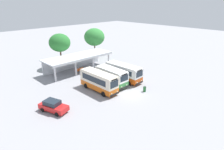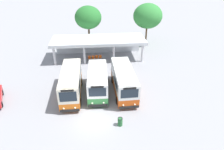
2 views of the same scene
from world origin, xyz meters
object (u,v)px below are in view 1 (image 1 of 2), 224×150
object	(u,v)px
city_bus_nearest_orange	(99,81)
waiting_chair_second_from_end	(78,70)
waiting_chair_fourth_seat	(83,69)
city_bus_middle_cream	(123,72)
litter_bin_apron	(145,89)
city_bus_second_in_row	(111,76)
waiting_chair_end_by_column	(76,71)
parked_car_flank	(53,106)
waiting_chair_middle_seat	(80,70)

from	to	relation	value
city_bus_nearest_orange	waiting_chair_second_from_end	bearing A→B (deg)	74.88
waiting_chair_fourth_seat	city_bus_nearest_orange	bearing A→B (deg)	-111.21
city_bus_middle_cream	waiting_chair_fourth_seat	world-z (taller)	city_bus_middle_cream
waiting_chair_second_from_end	litter_bin_apron	bearing A→B (deg)	-80.76
city_bus_second_in_row	waiting_chair_fourth_seat	distance (m)	9.85
waiting_chair_end_by_column	parked_car_flank	bearing A→B (deg)	-136.56
litter_bin_apron	city_bus_second_in_row	bearing A→B (deg)	108.61
city_bus_middle_cream	waiting_chair_second_from_end	bearing A→B (deg)	110.84
city_bus_nearest_orange	waiting_chair_fourth_seat	xyz separation A→B (m)	(3.84, 9.90, -1.28)
city_bus_second_in_row	litter_bin_apron	bearing A→B (deg)	-71.39
city_bus_nearest_orange	waiting_chair_middle_seat	distance (m)	10.50
city_bus_nearest_orange	parked_car_flank	xyz separation A→B (m)	(-8.96, -0.63, -0.98)
waiting_chair_fourth_seat	litter_bin_apron	size ratio (longest dim) A/B	0.96
waiting_chair_second_from_end	city_bus_nearest_orange	bearing A→B (deg)	-105.12
waiting_chair_end_by_column	waiting_chair_middle_seat	distance (m)	1.21
waiting_chair_middle_seat	waiting_chair_fourth_seat	size ratio (longest dim) A/B	1.00
waiting_chair_end_by_column	litter_bin_apron	size ratio (longest dim) A/B	0.96
waiting_chair_second_from_end	waiting_chair_middle_seat	world-z (taller)	same
city_bus_nearest_orange	waiting_chair_middle_seat	world-z (taller)	city_bus_nearest_orange
city_bus_nearest_orange	litter_bin_apron	size ratio (longest dim) A/B	8.36
waiting_chair_middle_seat	waiting_chair_fourth_seat	world-z (taller)	same
city_bus_second_in_row	waiting_chair_second_from_end	world-z (taller)	city_bus_second_in_row
city_bus_nearest_orange	waiting_chair_second_from_end	world-z (taller)	city_bus_nearest_orange
waiting_chair_second_from_end	waiting_chair_fourth_seat	xyz separation A→B (m)	(1.20, 0.12, 0.00)
parked_car_flank	city_bus_second_in_row	bearing A→B (deg)	3.73
waiting_chair_second_from_end	waiting_chair_fourth_seat	size ratio (longest dim) A/B	1.00
waiting_chair_second_from_end	parked_car_flank	bearing A→B (deg)	-138.08
waiting_chair_middle_seat	litter_bin_apron	distance (m)	15.85
parked_car_flank	waiting_chair_fourth_seat	bearing A→B (deg)	39.46
city_bus_second_in_row	waiting_chair_end_by_column	size ratio (longest dim) A/B	7.70
waiting_chair_middle_seat	city_bus_second_in_row	bearing A→B (deg)	-90.45
parked_car_flank	waiting_chair_middle_seat	distance (m)	16.13
waiting_chair_middle_seat	litter_bin_apron	size ratio (longest dim) A/B	0.96
city_bus_second_in_row	city_bus_middle_cream	distance (m)	3.17
city_bus_second_in_row	waiting_chair_second_from_end	distance (m)	9.72
waiting_chair_end_by_column	waiting_chair_second_from_end	distance (m)	0.60
parked_car_flank	waiting_chair_middle_seat	size ratio (longest dim) A/B	5.22
city_bus_nearest_orange	waiting_chair_second_from_end	xyz separation A→B (m)	(2.64, 9.78, -1.28)
waiting_chair_second_from_end	city_bus_middle_cream	bearing A→B (deg)	-69.16
waiting_chair_end_by_column	litter_bin_apron	distance (m)	15.92
waiting_chair_end_by_column	litter_bin_apron	xyz separation A→B (m)	(3.14, -15.61, -0.07)
waiting_chair_middle_seat	waiting_chair_second_from_end	bearing A→B (deg)	-168.16
city_bus_nearest_orange	city_bus_second_in_row	xyz separation A→B (m)	(3.17, 0.16, -0.07)
city_bus_second_in_row	parked_car_flank	bearing A→B (deg)	-176.27
city_bus_nearest_orange	parked_car_flank	bearing A→B (deg)	-175.95
city_bus_nearest_orange	parked_car_flank	world-z (taller)	city_bus_nearest_orange
parked_car_flank	waiting_chair_middle_seat	xyz separation A→B (m)	(12.20, 10.54, -0.30)
city_bus_second_in_row	litter_bin_apron	size ratio (longest dim) A/B	7.36
waiting_chair_fourth_seat	city_bus_second_in_row	bearing A→B (deg)	-93.97
city_bus_nearest_orange	waiting_chair_second_from_end	distance (m)	10.21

